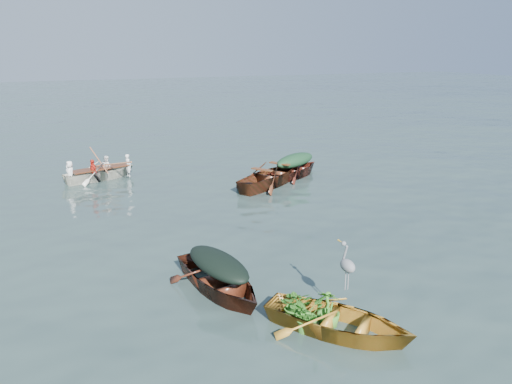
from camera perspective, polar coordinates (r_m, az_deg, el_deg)
ground at (r=13.62m, az=5.29°, el=-5.06°), size 140.00×140.00×0.00m
yellow_dinghy at (r=9.42m, az=9.32°, el=-15.63°), size 3.26×3.55×0.93m
dark_covered_boat at (r=10.70m, az=-4.28°, el=-11.28°), size 2.07×3.93×0.93m
green_tarp_boat at (r=19.65m, az=4.43°, el=1.69°), size 4.18×3.00×0.93m
open_wooden_boat at (r=18.44m, az=1.72°, el=0.76°), size 4.90×3.81×1.16m
rowed_boat at (r=20.15m, az=-17.29°, el=1.36°), size 4.10×2.32×0.92m
dark_tarp_cover at (r=10.41m, az=-4.35°, el=-8.02°), size 1.14×2.16×0.40m
green_tarp_cover at (r=19.48m, az=4.47°, el=3.75°), size 2.30×1.65×0.52m
thwart_benches at (r=18.29m, az=1.73°, el=2.56°), size 2.53×2.03×0.04m
heron at (r=9.45m, az=10.38°, el=-9.18°), size 0.47×0.49×0.92m
dinghy_weeds at (r=9.22m, az=6.30°, el=-10.79°), size 1.11×1.14×0.60m
rowers at (r=19.96m, az=-17.49°, el=3.68°), size 2.94×1.85×0.76m
oars at (r=20.03m, az=-17.40°, el=2.71°), size 1.36×2.66×0.06m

